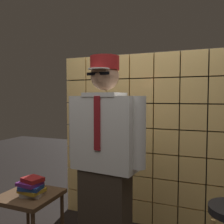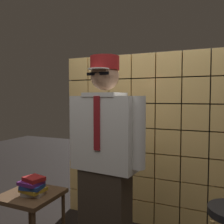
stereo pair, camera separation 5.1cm
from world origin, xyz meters
TOP-DOWN VIEW (x-y plane):
  - glass_block_wall at (-0.00, 1.38)m, footprint 2.03×0.10m
  - standing_person at (-0.07, 0.47)m, footprint 0.73×0.33m
  - side_table at (-0.86, 0.45)m, footprint 0.52×0.52m
  - book_stack at (-0.81, 0.42)m, footprint 0.23×0.21m

SIDE VIEW (x-z plane):
  - side_table at x=-0.86m, z-range 0.20..0.76m
  - book_stack at x=-0.81m, z-range 0.56..0.73m
  - standing_person at x=-0.07m, z-range 0.04..1.87m
  - glass_block_wall at x=0.00m, z-range -0.02..2.01m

